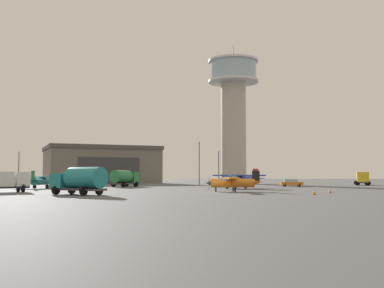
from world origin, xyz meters
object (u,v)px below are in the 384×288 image
Objects in this scene: airplane_orange at (233,182)px; truck_fuel_tanker_green at (124,178)px; light_post_north at (199,159)px; traffic_cone_near_right at (330,191)px; airplane_teal at (41,180)px; light_post_centre at (219,164)px; truck_fuel_tanker_teal at (80,180)px; control_tower at (233,105)px; truck_box_white at (4,180)px; truck_flatbed_yellow at (362,179)px; light_post_west at (19,164)px; traffic_cone_near_left at (314,192)px; car_orange at (291,183)px; airplane_blue at (240,179)px.

airplane_orange is 1.43× the size of truck_fuel_tanker_green.
truck_fuel_tanker_green is 23.21m from light_post_north.
airplane_teal is at bearing 157.66° from traffic_cone_near_right.
light_post_centre reaches higher than truck_fuel_tanker_green.
truck_fuel_tanker_teal is 1.08× the size of truck_fuel_tanker_green.
light_post_centre reaches higher than truck_fuel_tanker_teal.
control_tower is at bearing -97.42° from airplane_orange.
traffic_cone_near_right is at bearing 157.70° from airplane_orange.
truck_box_white is at bearing 2.64° from airplane_orange.
truck_fuel_tanker_teal is 0.71× the size of light_post_north.
control_tower is 44.88m from truck_fuel_tanker_green.
truck_flatbed_yellow reaches higher than traffic_cone_near_right.
control_tower reaches higher than traffic_cone_near_right.
light_post_west reaches higher than truck_box_white.
traffic_cone_near_right is (7.96, -61.22, -19.93)m from control_tower.
control_tower reaches higher than truck_box_white.
light_post_north is at bearing -83.80° from truck_flatbed_yellow.
truck_box_white is 40.38m from traffic_cone_near_right.
control_tower is 22.29m from light_post_centre.
light_post_centre is at bearing 104.93° from traffic_cone_near_right.
truck_fuel_tanker_green is at bearing 138.23° from traffic_cone_near_right.
traffic_cone_near_left is (37.37, -5.18, -1.21)m from truck_box_white.
control_tower is 37.99m from truck_flatbed_yellow.
truck_box_white is 1.47× the size of car_orange.
truck_fuel_tanker_green reaches higher than car_orange.
airplane_blue reaches higher than car_orange.
truck_fuel_tanker_teal reaches higher than traffic_cone_near_right.
truck_fuel_tanker_green is 31.90m from light_post_west.
truck_fuel_tanker_teal is at bearing -107.61° from light_post_centre.
traffic_cone_near_right is at bearing -75.07° from light_post_centre.
airplane_teal reaches higher than car_orange.
airplane_teal reaches higher than traffic_cone_near_left.
airplane_teal is 17.41× the size of traffic_cone_near_right.
truck_fuel_tanker_teal is (-17.32, -10.17, 0.39)m from airplane_orange.
airplane_teal is 15.89× the size of traffic_cone_near_left.
light_post_north is at bearing -86.90° from airplane_orange.
traffic_cone_near_right is at bearing -92.09° from car_orange.
car_orange is 6.73× the size of traffic_cone_near_left.
truck_flatbed_yellow reaches higher than car_orange.
light_post_west is 71.83m from traffic_cone_near_right.
truck_fuel_tanker_green reaches higher than airplane_orange.
truck_fuel_tanker_green is at bearing -62.17° from airplane_blue.
truck_fuel_tanker_green is 0.66× the size of light_post_north.
light_post_centre is (-0.76, 42.01, 3.39)m from airplane_orange.
truck_flatbed_yellow is at bearing -8.23° from light_post_north.
control_tower is at bearing 94.31° from traffic_cone_near_left.
airplane_blue reaches higher than airplane_teal.
traffic_cone_near_right is at bearing -69.90° from light_post_north.
truck_fuel_tanker_teal is 46.60m from car_orange.
traffic_cone_near_right is (-17.56, -40.35, -1.06)m from truck_flatbed_yellow.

